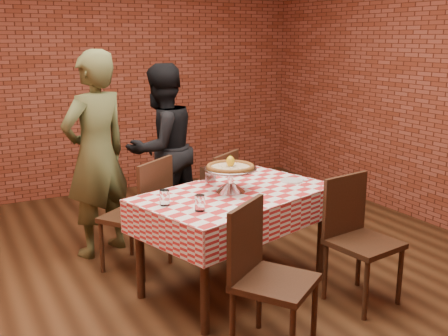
{
  "coord_description": "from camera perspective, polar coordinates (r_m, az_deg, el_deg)",
  "views": [
    {
      "loc": [
        -1.59,
        -3.35,
        1.88
      ],
      "look_at": [
        0.25,
        0.08,
        0.92
      ],
      "focal_mm": 42.54,
      "sensor_mm": 36.0,
      "label": 1
    }
  ],
  "objects": [
    {
      "name": "ground",
      "position": [
        4.15,
        -2.6,
        -13.01
      ],
      "size": [
        6.0,
        6.0,
        0.0
      ],
      "primitive_type": "plane",
      "color": "black",
      "rests_on": "ground"
    },
    {
      "name": "back_wall",
      "position": [
        6.56,
        -14.34,
        9.73
      ],
      "size": [
        5.5,
        0.0,
        5.5
      ],
      "primitive_type": "plane",
      "rotation": [
        1.57,
        0.0,
        0.0
      ],
      "color": "maroon",
      "rests_on": "ground"
    },
    {
      "name": "table",
      "position": [
        4.08,
        1.17,
        -7.73
      ],
      "size": [
        1.62,
        1.23,
        0.75
      ],
      "primitive_type": "cube",
      "rotation": [
        0.0,
        0.0,
        0.29
      ],
      "color": "#3A2014",
      "rests_on": "ground"
    },
    {
      "name": "tablecloth",
      "position": [
        3.99,
        1.19,
        -4.26
      ],
      "size": [
        1.66,
        1.27,
        0.25
      ],
      "primitive_type": null,
      "rotation": [
        0.0,
        0.0,
        0.29
      ],
      "color": "red",
      "rests_on": "table"
    },
    {
      "name": "pizza_stand",
      "position": [
        3.94,
        0.69,
        -1.28
      ],
      "size": [
        0.56,
        0.56,
        0.18
      ],
      "primitive_type": null,
      "rotation": [
        0.0,
        0.0,
        0.62
      ],
      "color": "silver",
      "rests_on": "tablecloth"
    },
    {
      "name": "pizza",
      "position": [
        3.92,
        0.69,
        0.05
      ],
      "size": [
        0.5,
        0.5,
        0.03
      ],
      "primitive_type": "cylinder",
      "rotation": [
        0.0,
        0.0,
        0.62
      ],
      "color": "#C6B790",
      "rests_on": "pizza_stand"
    },
    {
      "name": "lemon",
      "position": [
        3.91,
        0.69,
        0.71
      ],
      "size": [
        0.09,
        0.09,
        0.08
      ],
      "primitive_type": "ellipsoid",
      "rotation": [
        0.0,
        0.0,
        0.62
      ],
      "color": "yellow",
      "rests_on": "pizza"
    },
    {
      "name": "water_glass_left",
      "position": [
        3.52,
        -2.61,
        -3.78
      ],
      "size": [
        0.09,
        0.09,
        0.11
      ],
      "primitive_type": "cylinder",
      "rotation": [
        0.0,
        0.0,
        0.29
      ],
      "color": "white",
      "rests_on": "tablecloth"
    },
    {
      "name": "water_glass_right",
      "position": [
        3.65,
        -6.4,
        -3.19
      ],
      "size": [
        0.09,
        0.09,
        0.11
      ],
      "primitive_type": "cylinder",
      "rotation": [
        0.0,
        0.0,
        0.29
      ],
      "color": "white",
      "rests_on": "tablecloth"
    },
    {
      "name": "side_plate",
      "position": [
        4.26,
        7.28,
        -1.37
      ],
      "size": [
        0.22,
        0.22,
        0.01
      ],
      "primitive_type": "cylinder",
      "rotation": [
        0.0,
        0.0,
        0.29
      ],
      "color": "white",
      "rests_on": "tablecloth"
    },
    {
      "name": "sweetener_packet_a",
      "position": [
        4.32,
        8.34,
        -1.25
      ],
      "size": [
        0.06,
        0.06,
        0.0
      ],
      "primitive_type": "cube",
      "rotation": [
        0.0,
        0.0,
        0.82
      ],
      "color": "white",
      "rests_on": "tablecloth"
    },
    {
      "name": "sweetener_packet_b",
      "position": [
        4.32,
        8.79,
        -1.26
      ],
      "size": [
        0.06,
        0.05,
        0.0
      ],
      "primitive_type": "cube",
      "rotation": [
        0.0,
        0.0,
        0.42
      ],
      "color": "white",
      "rests_on": "tablecloth"
    },
    {
      "name": "condiment_caddy",
      "position": [
        4.15,
        -1.75,
        -0.79
      ],
      "size": [
        0.11,
        0.09,
        0.14
      ],
      "primitive_type": "cube",
      "rotation": [
        0.0,
        0.0,
        0.11
      ],
      "color": "silver",
      "rests_on": "tablecloth"
    },
    {
      "name": "chair_near_left",
      "position": [
        3.26,
        5.54,
        -12.03
      ],
      "size": [
        0.61,
        0.61,
        0.92
      ],
      "primitive_type": null,
      "rotation": [
        0.0,
        0.0,
        0.58
      ],
      "color": "#3A2014",
      "rests_on": "ground"
    },
    {
      "name": "chair_near_right",
      "position": [
        3.94,
        14.83,
        -7.77
      ],
      "size": [
        0.49,
        0.49,
        0.91
      ],
      "primitive_type": null,
      "rotation": [
        0.0,
        0.0,
        0.14
      ],
      "color": "#3A2014",
      "rests_on": "ground"
    },
    {
      "name": "chair_far_left",
      "position": [
        4.41,
        -9.52,
        -4.9
      ],
      "size": [
        0.64,
        0.64,
        0.94
      ],
      "primitive_type": null,
      "rotation": [
        0.0,
        0.0,
        3.76
      ],
      "color": "#3A2014",
      "rests_on": "ground"
    },
    {
      "name": "chair_far_right",
      "position": [
        4.84,
        -1.69,
        -3.35
      ],
      "size": [
        0.57,
        0.57,
        0.89
      ],
      "primitive_type": null,
      "rotation": [
        0.0,
        0.0,
        3.7
      ],
      "color": "#3A2014",
      "rests_on": "ground"
    },
    {
      "name": "diner_olive",
      "position": [
        4.69,
        -13.57,
        1.38
      ],
      "size": [
        0.77,
        0.64,
        1.78
      ],
      "primitive_type": "imported",
      "rotation": [
        0.0,
        0.0,
        3.54
      ],
      "color": "#4D522D",
      "rests_on": "ground"
    },
    {
      "name": "diner_black",
      "position": [
        5.22,
        -6.72,
        2.11
      ],
      "size": [
        0.96,
        0.85,
        1.64
      ],
      "primitive_type": "imported",
      "rotation": [
        0.0,
        0.0,
        3.49
      ],
      "color": "black",
      "rests_on": "ground"
    }
  ]
}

